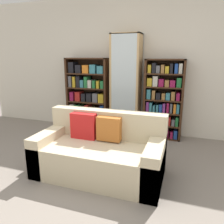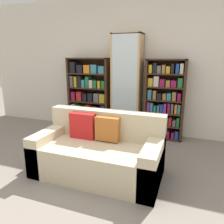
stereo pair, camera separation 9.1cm
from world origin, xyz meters
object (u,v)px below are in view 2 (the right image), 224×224
(couch, at_px, (99,153))
(display_cabinet, at_px, (127,86))
(wine_bottle, at_px, (129,143))
(bookshelf_left, at_px, (90,96))
(bookshelf_right, at_px, (164,100))

(couch, bearing_deg, display_cabinet, 93.56)
(display_cabinet, height_order, wine_bottle, display_cabinet)
(display_cabinet, distance_m, wine_bottle, 1.24)
(couch, bearing_deg, bookshelf_left, 119.37)
(bookshelf_right, bearing_deg, bookshelf_left, 179.99)
(couch, distance_m, bookshelf_left, 1.95)
(couch, bearing_deg, bookshelf_right, 69.16)
(bookshelf_left, xyz_separation_m, display_cabinet, (0.83, -0.02, 0.25))
(bookshelf_left, distance_m, bookshelf_right, 1.57)
(couch, height_order, bookshelf_right, bookshelf_right)
(display_cabinet, bearing_deg, bookshelf_left, 178.83)
(couch, relative_size, wine_bottle, 4.11)
(bookshelf_left, bearing_deg, wine_bottle, -38.10)
(bookshelf_right, relative_size, wine_bottle, 3.71)
(display_cabinet, xyz_separation_m, bookshelf_right, (0.73, 0.02, -0.24))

